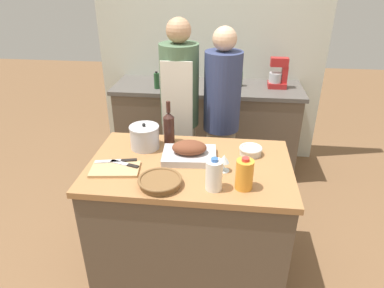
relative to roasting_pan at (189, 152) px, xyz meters
name	(u,v)px	position (x,y,z in m)	size (l,w,h in m)	color
ground_plane	(190,264)	(0.01, -0.06, -0.94)	(12.00, 12.00, 0.00)	brown
kitchen_island	(190,218)	(0.01, -0.06, -0.49)	(1.29, 0.79, 0.89)	brown
back_counter	(207,127)	(0.01, 1.44, -0.47)	(1.92, 0.60, 0.93)	brown
back_wall	(211,44)	(0.01, 1.79, 0.34)	(2.42, 0.10, 2.55)	silver
roasting_pan	(189,152)	(0.00, 0.00, 0.00)	(0.36, 0.27, 0.13)	#BCBCC1
wicker_basket	(160,181)	(-0.13, -0.32, -0.02)	(0.26, 0.26, 0.05)	brown
cutting_board	(115,169)	(-0.44, -0.20, -0.04)	(0.31, 0.21, 0.02)	tan
stock_pot	(145,137)	(-0.32, 0.12, 0.03)	(0.20, 0.20, 0.18)	#B7B7BC
mixing_bowl	(251,150)	(0.40, 0.11, -0.02)	(0.15, 0.15, 0.06)	beige
juice_jug	(244,174)	(0.35, -0.30, 0.04)	(0.10, 0.10, 0.19)	orange
milk_jug	(214,175)	(0.18, -0.32, 0.04)	(0.10, 0.10, 0.20)	white
wine_bottle_green	(169,126)	(-0.17, 0.23, 0.07)	(0.08, 0.08, 0.31)	#381E19
wine_glass_left	(224,160)	(0.23, -0.13, 0.03)	(0.07, 0.07, 0.11)	silver
knife_chef	(117,161)	(-0.45, -0.12, -0.03)	(0.27, 0.09, 0.01)	#B7B7BC
knife_paring	(126,164)	(-0.38, -0.15, -0.03)	(0.20, 0.09, 0.01)	#B7B7BC
stand_mixer	(278,75)	(0.71, 1.47, 0.11)	(0.18, 0.14, 0.30)	#B22323
condiment_bottle_tall	(239,79)	(0.33, 1.48, 0.06)	(0.06, 0.06, 0.16)	#234C28
condiment_bottle_short	(172,76)	(-0.37, 1.52, 0.06)	(0.07, 0.07, 0.15)	maroon
condiment_bottle_extra	(157,81)	(-0.49, 1.30, 0.07)	(0.05, 0.05, 0.17)	#234C28
person_cook_aproned	(180,110)	(-0.17, 0.74, 0.00)	(0.32, 0.32, 1.68)	beige
person_cook_guest	(221,115)	(0.18, 0.74, -0.03)	(0.30, 0.30, 1.62)	beige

